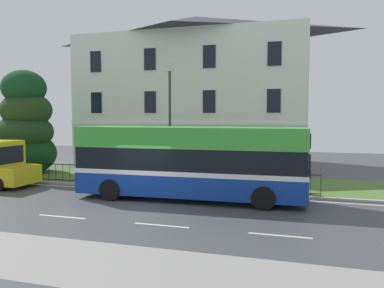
% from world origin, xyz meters
% --- Properties ---
extents(ground_plane, '(60.00, 56.00, 0.18)m').
position_xyz_m(ground_plane, '(0.00, 1.01, -0.02)').
color(ground_plane, '#404246').
extents(georgian_townhouse, '(17.38, 8.39, 11.35)m').
position_xyz_m(georgian_townhouse, '(-1.73, 15.41, 5.82)').
color(georgian_townhouse, white).
rests_on(georgian_townhouse, ground_plane).
extents(iron_verge_railing, '(18.30, 0.04, 0.97)m').
position_xyz_m(iron_verge_railing, '(-1.73, 4.40, 0.62)').
color(iron_verge_railing, black).
rests_on(iron_verge_railing, ground_plane).
extents(evergreen_tree, '(3.92, 3.92, 6.69)m').
position_xyz_m(evergreen_tree, '(-10.45, 6.45, 2.89)').
color(evergreen_tree, '#423328').
rests_on(evergreen_tree, ground_plane).
extents(single_decker_bus, '(10.35, 2.78, 3.28)m').
position_xyz_m(single_decker_bus, '(1.74, 2.45, 1.72)').
color(single_decker_bus, navy).
rests_on(single_decker_bus, ground_plane).
extents(street_lamp_post, '(0.36, 0.24, 6.36)m').
position_xyz_m(street_lamp_post, '(-0.26, 5.34, 3.79)').
color(street_lamp_post, '#333338').
rests_on(street_lamp_post, ground_plane).
extents(litter_bin, '(0.47, 0.47, 1.15)m').
position_xyz_m(litter_bin, '(6.31, 4.71, 0.70)').
color(litter_bin, '#23472D').
rests_on(litter_bin, ground_plane).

